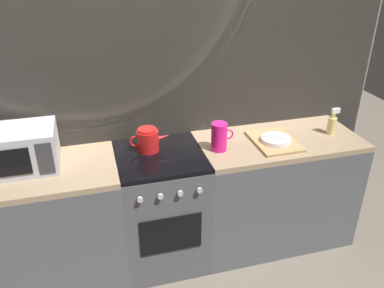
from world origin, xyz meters
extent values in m
plane|color=#6B6054|center=(0.00, 0.00, 0.00)|extent=(8.00, 8.00, 0.00)
cube|color=#A39989|center=(0.00, 0.33, 1.20)|extent=(3.60, 0.05, 2.40)
cube|color=beige|center=(0.00, 0.30, 1.20)|extent=(3.58, 0.01, 2.39)
cube|color=#515459|center=(-0.90, 0.00, 0.43)|extent=(1.20, 0.60, 0.86)
cube|color=#9E8466|center=(-0.90, 0.00, 0.88)|extent=(1.20, 0.60, 0.04)
cube|color=#4C4C51|center=(0.00, 0.00, 0.43)|extent=(0.60, 0.60, 0.87)
cube|color=black|center=(0.00, 0.00, 0.89)|extent=(0.59, 0.59, 0.03)
cube|color=black|center=(0.00, -0.30, 0.45)|extent=(0.42, 0.01, 0.28)
cylinder|color=#B7B7BC|center=(-0.19, -0.32, 0.78)|extent=(0.04, 0.02, 0.04)
cylinder|color=#B7B7BC|center=(-0.06, -0.32, 0.78)|extent=(0.04, 0.02, 0.04)
cylinder|color=#B7B7BC|center=(0.06, -0.32, 0.78)|extent=(0.04, 0.02, 0.04)
cylinder|color=#B7B7BC|center=(0.19, -0.32, 0.78)|extent=(0.04, 0.02, 0.04)
cube|color=#515459|center=(0.90, 0.00, 0.43)|extent=(1.20, 0.60, 0.86)
cube|color=#9E8466|center=(0.90, 0.00, 0.88)|extent=(1.20, 0.60, 0.04)
cube|color=#B2B2B7|center=(-0.88, 0.07, 1.04)|extent=(0.46, 0.34, 0.27)
cube|color=black|center=(-0.94, -0.11, 1.04)|extent=(0.28, 0.01, 0.17)
cube|color=#333338|center=(-0.72, -0.11, 1.04)|extent=(0.09, 0.01, 0.21)
cylinder|color=red|center=(-0.06, 0.08, 0.98)|extent=(0.15, 0.15, 0.15)
cylinder|color=red|center=(-0.06, 0.08, 1.06)|extent=(0.13, 0.13, 0.02)
cone|color=red|center=(0.05, 0.08, 0.99)|extent=(0.10, 0.04, 0.05)
torus|color=red|center=(-0.15, 0.08, 0.98)|extent=(0.08, 0.01, 0.08)
cylinder|color=#E5197A|center=(0.41, -0.04, 1.00)|extent=(0.11, 0.11, 0.20)
torus|color=#E5197A|center=(0.48, -0.04, 1.01)|extent=(0.08, 0.01, 0.08)
cube|color=tan|center=(0.84, -0.04, 0.91)|extent=(0.30, 0.40, 0.02)
cylinder|color=silver|center=(0.84, -0.06, 0.93)|extent=(0.22, 0.22, 0.01)
cylinder|color=silver|center=(0.84, -0.06, 0.94)|extent=(0.21, 0.21, 0.01)
cylinder|color=silver|center=(0.86, -0.06, 0.95)|extent=(0.16, 0.07, 0.01)
cube|color=silver|center=(0.82, -0.05, 0.95)|extent=(0.16, 0.09, 0.00)
cylinder|color=#E5CC72|center=(1.31, -0.02, 0.97)|extent=(0.06, 0.06, 0.13)
cylinder|color=#E5CC72|center=(1.31, -0.02, 1.05)|extent=(0.03, 0.03, 0.04)
cube|color=white|center=(1.33, -0.02, 1.08)|extent=(0.06, 0.02, 0.04)
camera|label=1|loc=(-0.42, -2.32, 2.19)|focal=36.74mm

